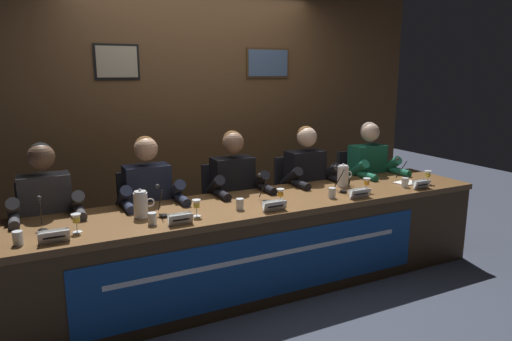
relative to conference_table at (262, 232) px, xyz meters
The scene contains 36 objects.
ground_plane 0.52m from the conference_table, 88.52° to the left, with size 12.00×12.00×0.00m, color #383D4C.
wall_back_panelled 1.66m from the conference_table, 89.87° to the left, with size 5.29×0.14×2.60m.
conference_table is the anchor object (origin of this frame).
chair_far_left 1.67m from the conference_table, 155.32° to the left, with size 0.44×0.45×0.92m.
panelist_far_left 1.61m from the conference_table, 161.88° to the left, with size 0.51×0.48×1.25m.
nameplate_far_left 1.54m from the conference_table, behind, with size 0.18×0.06×0.08m.
juice_glass_far_left 1.40m from the conference_table, behind, with size 0.06×0.06×0.12m.
water_cup_far_left 1.72m from the conference_table, behind, with size 0.06×0.06×0.08m.
microphone_far_left 1.59m from the conference_table, behind, with size 0.06×0.17×0.22m.
chair_left 1.03m from the conference_table, 137.36° to the left, with size 0.44×0.45×0.92m.
panelist_left 0.93m from the conference_table, 146.74° to the left, with size 0.51×0.48×1.25m.
nameplate_left 0.78m from the conference_table, 166.43° to the right, with size 0.17×0.06×0.08m.
juice_glass_left 0.64m from the conference_table, behind, with size 0.06×0.06×0.12m.
water_cup_left 0.93m from the conference_table, behind, with size 0.06×0.06×0.08m.
microphone_left 0.84m from the conference_table, behind, with size 0.06×0.17×0.22m.
chair_center 0.70m from the conference_table, 89.75° to the left, with size 0.44×0.45×0.92m.
panelist_center 0.54m from the conference_table, 89.65° to the left, with size 0.51×0.48×1.25m.
nameplate_center 0.32m from the conference_table, 87.66° to the right, with size 0.19×0.06×0.08m.
juice_glass_center 0.34m from the conference_table, 20.37° to the right, with size 0.06×0.06×0.12m.
water_cup_center 0.34m from the conference_table, 169.77° to the right, with size 0.06×0.06×0.08m.
microphone_center 0.31m from the conference_table, 52.85° to the left, with size 0.06×0.17×0.22m.
chair_right 1.03m from the conference_table, 42.41° to the left, with size 0.44×0.45×0.92m.
panelist_right 0.93m from the conference_table, 33.04° to the left, with size 0.51×0.48×1.25m.
nameplate_right 0.86m from the conference_table, 13.32° to the right, with size 0.19×0.06×0.08m.
juice_glass_right 1.02m from the conference_table, ahead, with size 0.06×0.06×0.12m.
water_cup_right 0.66m from the conference_table, ahead, with size 0.06×0.06×0.08m.
microphone_right 0.84m from the conference_table, ahead, with size 0.06×0.17×0.22m.
chair_far_right 1.67m from the conference_table, 24.59° to the left, with size 0.44×0.45×0.92m.
panelist_far_right 1.61m from the conference_table, 18.05° to the left, with size 0.51×0.48×1.25m.
nameplate_far_right 1.52m from the conference_table, ahead, with size 0.17×0.06×0.08m.
juice_glass_far_right 1.70m from the conference_table, ahead, with size 0.06×0.06×0.12m.
water_cup_far_right 1.43m from the conference_table, ahead, with size 0.06×0.06×0.08m.
microphone_far_right 1.57m from the conference_table, ahead, with size 0.06×0.17×0.22m.
water_pitcher_left_side 0.98m from the conference_table, behind, with size 0.15×0.10×0.21m.
water_pitcher_right_side 1.00m from the conference_table, 12.27° to the left, with size 0.15×0.10×0.21m.
document_stack_far_right 1.53m from the conference_table, ahead, with size 0.23×0.18×0.01m.
Camera 1 is at (-1.62, -3.19, 1.75)m, focal length 32.53 mm.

